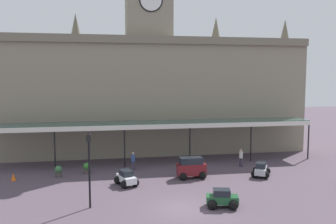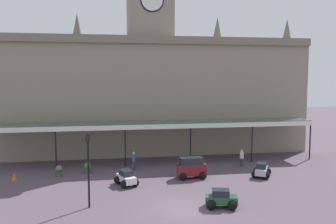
% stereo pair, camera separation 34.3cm
% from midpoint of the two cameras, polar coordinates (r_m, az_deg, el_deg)
% --- Properties ---
extents(ground_plane, '(140.00, 140.00, 0.00)m').
position_cam_midpoint_polar(ground_plane, '(23.72, 2.14, -15.21)').
color(ground_plane, '#50424D').
extents(station_building, '(34.76, 6.76, 19.65)m').
position_cam_midpoint_polar(station_building, '(40.19, -3.38, 3.48)').
color(station_building, gray).
rests_on(station_building, ground).
extents(entrance_canopy, '(31.54, 3.26, 4.04)m').
position_cam_midpoint_polar(entrance_canopy, '(34.90, -2.26, -1.84)').
color(entrance_canopy, '#38564C').
rests_on(entrance_canopy, ground).
extents(car_green_sedan, '(2.20, 1.82, 1.19)m').
position_cam_midpoint_polar(car_green_sedan, '(24.02, 8.25, -13.73)').
color(car_green_sedan, '#1E512D').
rests_on(car_green_sedan, ground).
extents(car_silver_sedan, '(2.08, 2.25, 1.19)m').
position_cam_midpoint_polar(car_silver_sedan, '(31.64, 14.37, -9.07)').
color(car_silver_sedan, '#B2B5BA').
rests_on(car_silver_sedan, ground).
extents(car_maroon_van, '(2.44, 1.66, 1.77)m').
position_cam_midpoint_polar(car_maroon_van, '(30.11, 3.43, -9.06)').
color(car_maroon_van, maroon).
rests_on(car_maroon_van, ground).
extents(car_white_sedan, '(1.93, 2.23, 1.19)m').
position_cam_midpoint_polar(car_white_sedan, '(28.46, -7.04, -10.60)').
color(car_white_sedan, silver).
rests_on(car_white_sedan, ground).
extents(pedestrian_beside_cars, '(0.34, 0.34, 1.67)m').
position_cam_midpoint_polar(pedestrian_beside_cars, '(34.41, 11.33, -7.11)').
color(pedestrian_beside_cars, '#3F384C').
rests_on(pedestrian_beside_cars, ground).
extents(pedestrian_crossing_forecourt, '(0.34, 0.37, 1.67)m').
position_cam_midpoint_polar(pedestrian_crossing_forecourt, '(32.68, -5.90, -7.71)').
color(pedestrian_crossing_forecourt, '#3F384C').
rests_on(pedestrian_crossing_forecourt, ground).
extents(victorian_lamppost, '(0.30, 0.30, 4.93)m').
position_cam_midpoint_polar(victorian_lamppost, '(23.52, -12.94, -7.73)').
color(victorian_lamppost, black).
rests_on(victorian_lamppost, ground).
extents(traffic_cone, '(0.40, 0.40, 0.61)m').
position_cam_midpoint_polar(traffic_cone, '(32.18, -23.82, -9.49)').
color(traffic_cone, orange).
rests_on(traffic_cone, ground).
extents(planter_near_kerb, '(0.60, 0.60, 0.96)m').
position_cam_midpoint_polar(planter_near_kerb, '(32.34, -13.21, -8.75)').
color(planter_near_kerb, '#47423D').
rests_on(planter_near_kerb, ground).
extents(planter_by_canopy, '(0.60, 0.60, 0.96)m').
position_cam_midpoint_polar(planter_by_canopy, '(31.94, -17.47, -9.04)').
color(planter_by_canopy, '#47423D').
rests_on(planter_by_canopy, ground).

